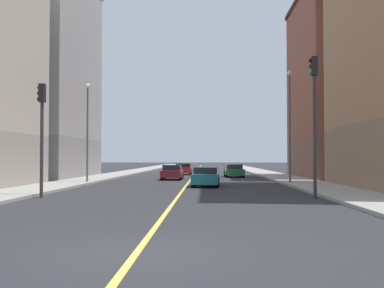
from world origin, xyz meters
TOP-DOWN VIEW (x-y plane):
  - ground_plane at (0.00, 0.00)m, footprint 400.00×400.00m
  - sidewalk_left at (8.63, 49.00)m, footprint 3.37×168.00m
  - sidewalk_right at (-8.63, 49.00)m, footprint 3.37×168.00m
  - lane_center_stripe at (0.00, 49.00)m, footprint 0.16×154.00m
  - building_left_mid at (16.00, 36.17)m, footprint 11.68×14.33m
  - building_right_midblock at (-16.00, 35.59)m, footprint 11.68×15.71m
  - traffic_light_left_near at (6.53, 13.14)m, footprint 0.40×0.32m
  - traffic_light_right_near at (-6.56, 13.14)m, footprint 0.40×0.32m
  - street_lamp_left_near at (7.54, 25.61)m, footprint 0.36×0.36m
  - street_lamp_right_near at (-7.54, 25.96)m, footprint 0.36×0.36m
  - car_teal at (1.36, 22.25)m, footprint 1.92×4.07m
  - car_maroon at (-1.60, 32.44)m, footprint 1.84×4.22m
  - car_green at (4.18, 38.48)m, footprint 1.92×4.59m
  - car_red at (-1.25, 45.48)m, footprint 1.98×4.06m

SIDE VIEW (x-z plane):
  - ground_plane at x=0.00m, z-range 0.00..0.00m
  - lane_center_stripe at x=0.00m, z-range 0.00..0.01m
  - sidewalk_left at x=8.63m, z-range 0.00..0.15m
  - sidewalk_right at x=-8.63m, z-range 0.00..0.15m
  - car_red at x=-1.25m, z-range -0.02..1.27m
  - car_teal at x=1.36m, z-range -0.02..1.29m
  - car_green at x=4.18m, z-range -0.01..1.28m
  - car_maroon at x=-1.60m, z-range -0.01..1.30m
  - traffic_light_right_near at x=-6.56m, z-range 0.84..6.34m
  - traffic_light_left_near at x=6.53m, z-range 0.94..7.68m
  - street_lamp_right_near at x=-7.54m, z-range 0.91..8.30m
  - street_lamp_left_near at x=7.54m, z-range 0.93..9.15m
  - building_left_mid at x=16.00m, z-range 0.01..17.59m
  - building_right_midblock at x=-16.00m, z-range 0.01..20.10m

